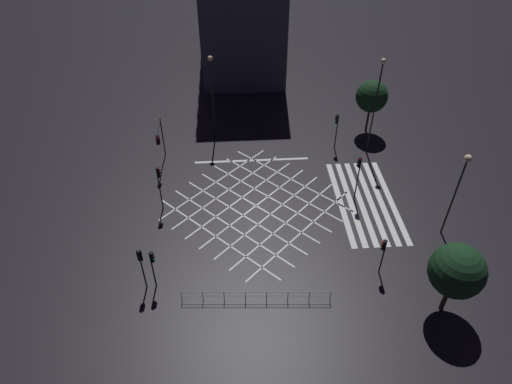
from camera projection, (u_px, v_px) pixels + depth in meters
The scene contains 15 objects.
ground_plane at pixel (256, 206), 39.99m from camera, with size 200.00×200.00×0.00m, color black.
road_markings at pixel (313, 200), 40.51m from camera, with size 16.82×20.65×0.01m.
traffic_light_sw_cross at pixel (383, 250), 32.71m from camera, with size 0.36×0.39×3.40m.
traffic_light_se_cross at pixel (337, 125), 44.97m from camera, with size 0.36×0.39×3.91m.
traffic_light_nw_cross at pixel (153, 262), 31.68m from camera, with size 0.36×0.39×3.57m.
traffic_light_ne_main at pixel (160, 137), 42.62m from camera, with size 3.12×0.36×4.23m.
traffic_light_nw_main at pixel (141, 261), 31.52m from camera, with size 0.39×0.36×3.80m.
traffic_light_median_south at pixel (358, 170), 38.58m from camera, with size 0.36×0.39×4.55m.
traffic_light_median_north at pixel (159, 180), 37.75m from camera, with size 0.36×0.39×4.39m.
street_lamp_east at pixel (212, 84), 44.57m from camera, with size 0.49×0.49×8.91m.
street_lamp_west at pixel (378, 91), 41.84m from camera, with size 0.50×0.50×9.99m.
street_lamp_far at pixel (461, 177), 33.75m from camera, with size 0.57×0.57×7.78m.
street_tree_near at pixel (372, 96), 46.65m from camera, with size 3.28×3.28×5.75m.
street_tree_far at pixel (457, 271), 29.24m from camera, with size 3.64×3.64×5.81m.
pedestrian_railing at pixel (256, 295), 31.83m from camera, with size 0.73×10.48×1.05m.
Camera 1 is at (-29.71, 1.93, 26.72)m, focal length 32.00 mm.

